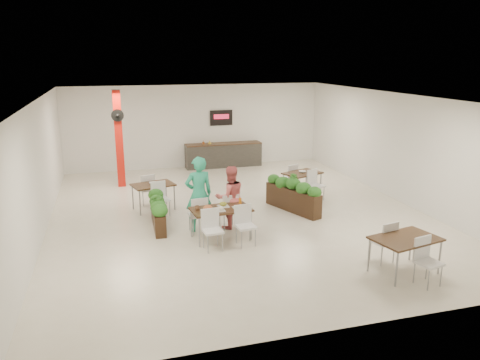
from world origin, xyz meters
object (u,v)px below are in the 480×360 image
(diner_woman, at_px, (230,197))
(diner_man, at_px, (199,194))
(main_table, at_px, (221,213))
(service_counter, at_px, (223,154))
(red_column, at_px, (119,138))
(side_table_b, at_px, (302,176))
(planter_left, at_px, (158,209))
(side_table_c, at_px, (405,243))
(planter_right, at_px, (293,193))
(side_table_a, at_px, (153,188))

(diner_woman, bearing_deg, diner_man, -5.28)
(main_table, height_order, diner_woman, diner_woman)
(diner_man, height_order, diner_woman, diner_man)
(service_counter, xyz_separation_m, main_table, (-1.89, -7.35, 0.14))
(service_counter, bearing_deg, diner_woman, -102.49)
(red_column, height_order, diner_woman, red_column)
(diner_man, bearing_deg, diner_woman, 174.72)
(main_table, relative_size, diner_woman, 1.07)
(diner_man, height_order, side_table_b, diner_man)
(service_counter, xyz_separation_m, diner_woman, (-1.48, -6.70, 0.31))
(side_table_b, bearing_deg, planter_left, 177.23)
(side_table_b, bearing_deg, diner_woman, -165.61)
(service_counter, xyz_separation_m, side_table_b, (1.39, -4.59, 0.13))
(red_column, distance_m, side_table_c, 9.85)
(red_column, xyz_separation_m, diner_woman, (2.52, -4.83, -0.84))
(planter_right, xyz_separation_m, side_table_b, (0.84, 1.30, 0.11))
(diner_woman, bearing_deg, service_counter, -107.77)
(red_column, height_order, diner_man, red_column)
(diner_man, bearing_deg, side_table_b, -155.49)
(planter_left, xyz_separation_m, side_table_a, (0.03, 1.50, 0.14))
(side_table_c, bearing_deg, diner_man, 123.46)
(diner_woman, distance_m, planter_left, 1.86)
(planter_right, height_order, side_table_a, planter_right)
(planter_right, xyz_separation_m, side_table_a, (-3.77, 1.20, 0.12))
(side_table_b, distance_m, side_table_c, 5.57)
(diner_woman, height_order, planter_left, diner_woman)
(diner_woman, xyz_separation_m, side_table_c, (2.70, -3.46, -0.17))
(side_table_c, bearing_deg, planter_left, 126.53)
(side_table_a, bearing_deg, diner_man, -79.51)
(red_column, distance_m, service_counter, 4.56)
(red_column, bearing_deg, diner_man, -70.45)
(service_counter, distance_m, planter_left, 6.99)
(diner_woman, relative_size, planter_left, 0.94)
(service_counter, height_order, diner_man, service_counter)
(red_column, height_order, main_table, red_column)
(side_table_b, xyz_separation_m, side_table_c, (-0.17, -5.56, 0.01))
(service_counter, height_order, side_table_a, service_counter)
(planter_left, bearing_deg, side_table_b, 19.05)
(service_counter, bearing_deg, main_table, -104.43)
(diner_woman, height_order, side_table_c, diner_woman)
(red_column, height_order, service_counter, red_column)
(planter_right, distance_m, side_table_a, 3.95)
(red_column, relative_size, planter_right, 1.63)
(side_table_a, height_order, side_table_c, same)
(service_counter, xyz_separation_m, planter_right, (0.55, -5.89, 0.02))
(planter_right, bearing_deg, side_table_c, -81.10)
(diner_woman, height_order, planter_right, diner_woman)
(planter_right, relative_size, side_table_b, 1.18)
(main_table, relative_size, planter_left, 1.01)
(planter_right, bearing_deg, service_counter, 95.37)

